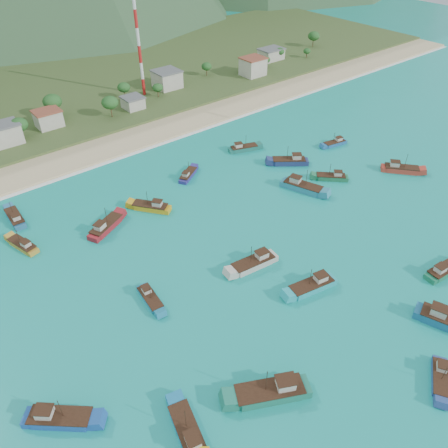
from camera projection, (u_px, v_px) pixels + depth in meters
ground at (263, 279)px, 97.36m from camera, size 600.00×600.00×0.00m
beach at (103, 148)px, 146.09m from camera, size 400.00×18.00×1.20m
land at (37, 95)px, 183.72m from camera, size 400.00×110.00×2.40m
surf_line at (116, 159)px, 140.23m from camera, size 400.00×2.50×0.08m
village at (91, 107)px, 161.46m from camera, size 216.26×23.59×7.34m
vegetation at (59, 114)px, 155.39m from camera, size 273.80×25.33×8.93m
radio_tower at (139, 46)px, 167.75m from camera, size 1.20×1.20×38.60m
boat_1 at (23, 245)px, 105.45m from camera, size 5.11×9.58×5.43m
boat_2 at (290, 162)px, 137.21m from camera, size 11.10×9.61×6.74m
boat_4 at (444, 271)px, 98.36m from camera, size 10.56×4.14×6.08m
boat_6 at (312, 286)px, 94.41m from camera, size 11.65×5.43×6.63m
boat_8 at (150, 299)px, 91.89m from camera, size 3.45×8.96×5.17m
boat_10 at (440, 378)px, 76.97m from camera, size 8.88×6.79×5.20m
boat_11 at (302, 187)px, 125.33m from camera, size 7.62×12.89×7.31m
boat_12 at (106, 227)px, 110.93m from camera, size 11.32×7.84×6.52m
boat_14 at (15, 218)px, 113.99m from camera, size 3.23×10.03×5.88m
boat_15 at (331, 177)px, 130.10m from camera, size 8.76×8.63×5.61m
boat_17 at (188, 175)px, 131.22m from camera, size 8.81×6.87×5.19m
boat_18 at (151, 207)px, 117.81m from camera, size 8.85×10.20×6.20m
boat_19 at (244, 149)px, 144.38m from camera, size 10.25×6.08×5.82m
boat_20 at (254, 263)px, 100.10m from camera, size 11.81×4.80×6.78m
boat_21 at (335, 144)px, 147.48m from camera, size 8.99×4.14×5.12m
boat_22 at (401, 169)px, 133.48m from camera, size 9.74×10.69×6.61m
boat_23 at (59, 418)px, 70.90m from camera, size 10.71×9.97×6.69m
boat_24 at (271, 392)px, 74.35m from camera, size 13.55×9.54×7.82m
boat_25 at (188, 434)px, 68.97m from camera, size 5.87×11.56×6.56m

